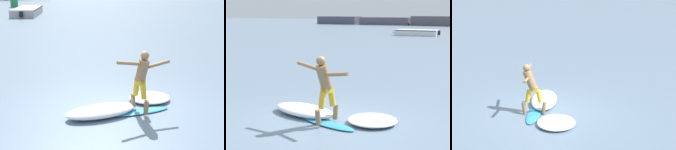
# 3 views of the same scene
# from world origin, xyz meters

# --- Properties ---
(ground_plane) EXTENTS (200.00, 200.00, 0.00)m
(ground_plane) POSITION_xyz_m (0.00, 0.00, 0.00)
(ground_plane) COLOR slate
(surfboard) EXTENTS (1.94, 0.98, 0.20)m
(surfboard) POSITION_xyz_m (0.00, -0.36, 0.03)
(surfboard) COLOR #3496C8
(surfboard) RESTS_ON ground
(surfer) EXTENTS (1.58, 0.85, 1.69)m
(surfer) POSITION_xyz_m (0.01, -0.45, 1.06)
(surfer) COLOR olive
(surfer) RESTS_ON surfboard
(wave_foam_at_tail) EXTENTS (2.16, 1.36, 0.27)m
(wave_foam_at_tail) POSITION_xyz_m (-0.93, 0.13, 0.14)
(wave_foam_at_tail) COLOR white
(wave_foam_at_tail) RESTS_ON ground
(wave_foam_at_nose) EXTENTS (1.34, 1.30, 0.18)m
(wave_foam_at_nose) POSITION_xyz_m (1.03, 0.19, 0.09)
(wave_foam_at_nose) COLOR white
(wave_foam_at_nose) RESTS_ON ground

